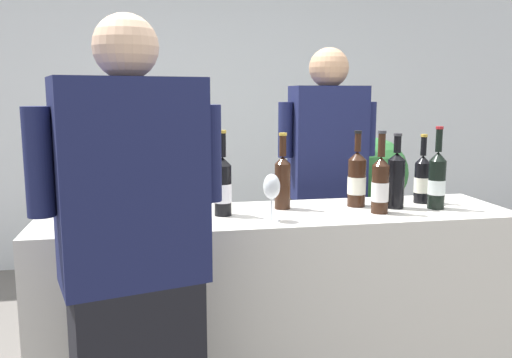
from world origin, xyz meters
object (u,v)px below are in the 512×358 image
object	(u,v)px
wine_glass	(272,188)
potted_shrub	(365,199)
wine_bottle_0	(223,186)
person_guest	(135,301)
wine_bottle_5	(380,184)
person_server	(326,209)
wine_bottle_7	(422,179)
wine_bottle_3	(156,189)
wine_bottle_8	(283,180)
wine_bottle_2	(437,180)
ice_bucket	(98,196)
wine_bottle_1	(357,179)
wine_bottle_4	(135,183)
wine_bottle_6	(396,178)

from	to	relation	value
wine_glass	potted_shrub	distance (m)	1.42
wine_bottle_0	person_guest	size ratio (longest dim) A/B	0.21
wine_bottle_5	wine_glass	size ratio (longest dim) A/B	1.85
person_server	wine_bottle_7	bearing A→B (deg)	-62.42
wine_bottle_3	wine_bottle_8	xyz separation A→B (m)	(0.55, 0.06, 0.01)
wine_bottle_2	wine_glass	distance (m)	0.77
wine_bottle_0	ice_bucket	size ratio (longest dim) A/B	1.58
ice_bucket	potted_shrub	world-z (taller)	potted_shrub
wine_bottle_7	person_guest	distance (m)	1.45
wine_bottle_3	wine_bottle_5	world-z (taller)	wine_bottle_5
wine_bottle_2	wine_bottle_5	distance (m)	0.28
wine_bottle_1	person_server	world-z (taller)	person_server
wine_glass	wine_bottle_4	bearing A→B (deg)	156.16
ice_bucket	wine_bottle_1	bearing A→B (deg)	7.23
person_server	person_guest	world-z (taller)	person_server
wine_bottle_0	wine_bottle_4	xyz separation A→B (m)	(-0.36, 0.11, 0.01)
wine_bottle_2	wine_bottle_5	xyz separation A→B (m)	(-0.28, -0.04, -0.01)
wine_bottle_8	wine_bottle_2	bearing A→B (deg)	-10.43
wine_bottle_7	wine_glass	size ratio (longest dim) A/B	1.69
wine_glass	wine_bottle_6	bearing A→B (deg)	12.88
person_guest	wine_bottle_5	bearing A→B (deg)	22.95
ice_bucket	person_server	xyz separation A→B (m)	(1.16, 0.70, -0.25)
wine_bottle_1	wine_bottle_8	distance (m)	0.34
wine_bottle_2	wine_bottle_6	size ratio (longest dim) A/B	1.09
potted_shrub	wine_bottle_1	bearing A→B (deg)	-114.75
wine_bottle_5	ice_bucket	bearing A→B (deg)	179.59
wine_glass	wine_bottle_3	bearing A→B (deg)	161.47
wine_bottle_7	potted_shrub	xyz separation A→B (m)	(0.08, 0.88, -0.27)
wine_bottle_0	wine_glass	world-z (taller)	wine_bottle_0
person_guest	wine_bottle_2	bearing A→B (deg)	19.77
wine_bottle_7	wine_bottle_6	bearing A→B (deg)	-154.07
wine_bottle_1	person_guest	world-z (taller)	person_guest
wine_bottle_1	wine_bottle_8	bearing A→B (deg)	178.24
wine_bottle_6	wine_bottle_2	bearing A→B (deg)	-15.16
wine_bottle_1	wine_bottle_6	xyz separation A→B (m)	(0.16, -0.07, 0.01)
wine_bottle_2	wine_glass	bearing A→B (deg)	-173.38
wine_bottle_0	potted_shrub	xyz separation A→B (m)	(1.03, 0.97, -0.28)
wine_bottle_3	wine_bottle_5	bearing A→B (deg)	-6.08
potted_shrub	wine_bottle_2	bearing A→B (deg)	-94.71
wine_bottle_1	wine_glass	distance (m)	0.48
wine_bottle_7	wine_bottle_8	size ratio (longest dim) A/B	0.95
wine_bottle_5	wine_bottle_7	bearing A→B (deg)	30.69
person_guest	potted_shrub	xyz separation A→B (m)	(1.38, 1.47, -0.01)
wine_bottle_6	person_server	bearing A→B (deg)	100.17
wine_bottle_1	wine_glass	world-z (taller)	wine_bottle_1
wine_bottle_3	wine_bottle_4	xyz separation A→B (m)	(-0.09, 0.09, 0.01)
wine_bottle_1	wine_bottle_5	distance (m)	0.16
wine_glass	person_guest	distance (m)	0.71
wine_bottle_0	wine_glass	size ratio (longest dim) A/B	1.88
wine_bottle_3	wine_glass	size ratio (longest dim) A/B	1.78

